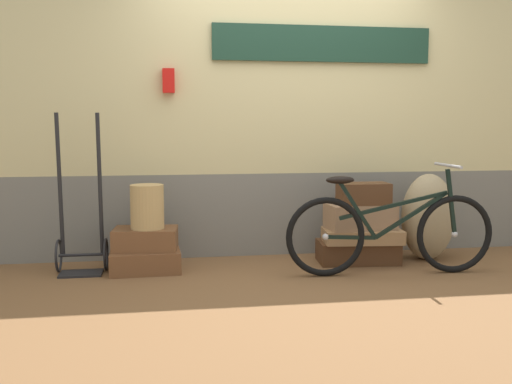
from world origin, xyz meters
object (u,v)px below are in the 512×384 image
object	(u,v)px
wicker_basket	(147,207)
luggage_trolley	(81,234)
suitcase_0	(145,261)
suitcase_4	(360,216)
suitcase_5	(363,194)
suitcase_1	(146,239)
suitcase_2	(358,252)
suitcase_3	(362,236)
bicycle	(390,232)
burlap_sack	(428,217)

from	to	relation	value
wicker_basket	luggage_trolley	distance (m)	0.56
suitcase_0	suitcase_4	size ratio (longest dim) A/B	0.98
wicker_basket	suitcase_4	bearing A→B (deg)	-0.11
suitcase_4	suitcase_5	xyz separation A→B (m)	(0.02, -0.02, 0.19)
suitcase_0	suitcase_1	world-z (taller)	suitcase_1
suitcase_5	suitcase_1	bearing A→B (deg)	-179.55
suitcase_2	wicker_basket	size ratio (longest dim) A/B	1.90
suitcase_3	bicycle	distance (m)	0.40
suitcase_1	bicycle	size ratio (longest dim) A/B	0.30
suitcase_3	bicycle	size ratio (longest dim) A/B	0.39
burlap_sack	bicycle	world-z (taller)	bicycle
suitcase_0	suitcase_5	bearing A→B (deg)	-2.78
suitcase_1	suitcase_3	bearing A→B (deg)	3.95
suitcase_0	suitcase_3	size ratio (longest dim) A/B	0.85
suitcase_3	wicker_basket	bearing A→B (deg)	-174.88
suitcase_2	suitcase_5	distance (m)	0.50
suitcase_2	burlap_sack	size ratio (longest dim) A/B	0.89
suitcase_0	wicker_basket	bearing A→B (deg)	2.05
suitcase_3	burlap_sack	world-z (taller)	burlap_sack
suitcase_5	bicycle	size ratio (longest dim) A/B	0.25
suitcase_4	burlap_sack	xyz separation A→B (m)	(0.62, 0.03, -0.03)
suitcase_1	suitcase_5	world-z (taller)	suitcase_5
suitcase_2	burlap_sack	distance (m)	0.69
luggage_trolley	suitcase_2	bearing A→B (deg)	-0.96
suitcase_0	wicker_basket	distance (m)	0.43
suitcase_2	wicker_basket	bearing A→B (deg)	-174.46
suitcase_3	bicycle	world-z (taller)	bicycle
bicycle	suitcase_4	bearing A→B (deg)	104.24
luggage_trolley	bicycle	world-z (taller)	luggage_trolley
suitcase_1	wicker_basket	size ratio (longest dim) A/B	1.42
wicker_basket	suitcase_5	bearing A→B (deg)	-0.72
luggage_trolley	bicycle	bearing A→B (deg)	-11.12
suitcase_2	bicycle	size ratio (longest dim) A/B	0.40
suitcase_1	luggage_trolley	world-z (taller)	luggage_trolley
wicker_basket	luggage_trolley	bearing A→B (deg)	173.32
suitcase_0	burlap_sack	size ratio (longest dim) A/B	0.73
suitcase_4	luggage_trolley	xyz separation A→B (m)	(-2.27, 0.06, -0.09)
suitcase_2	suitcase_4	bearing A→B (deg)	-69.17
suitcase_2	luggage_trolley	xyz separation A→B (m)	(-2.27, 0.04, 0.22)
suitcase_0	wicker_basket	size ratio (longest dim) A/B	1.56
suitcase_3	luggage_trolley	distance (m)	2.29
suitcase_0	bicycle	distance (m)	1.94
suitcase_2	wicker_basket	xyz separation A→B (m)	(-1.75, -0.02, 0.43)
burlap_sack	suitcase_4	bearing A→B (deg)	-177.38
suitcase_3	luggage_trolley	size ratio (longest dim) A/B	0.51
wicker_basket	burlap_sack	world-z (taller)	burlap_sack
suitcase_5	luggage_trolley	bearing A→B (deg)	179.77
suitcase_4	wicker_basket	world-z (taller)	wicker_basket
suitcase_2	bicycle	xyz separation A→B (m)	(0.11, -0.43, 0.24)
suitcase_3	suitcase_4	size ratio (longest dim) A/B	1.16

